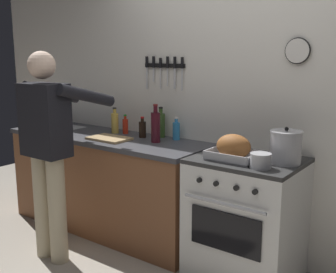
% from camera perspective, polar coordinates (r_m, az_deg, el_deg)
% --- Properties ---
extents(wall_back, '(6.00, 0.13, 2.60)m').
position_cam_1_polar(wall_back, '(3.41, 10.39, 5.33)').
color(wall_back, white).
rests_on(wall_back, ground).
extents(counter_block, '(2.03, 0.65, 0.90)m').
position_cam_1_polar(counter_block, '(4.00, -8.30, -6.07)').
color(counter_block, brown).
rests_on(counter_block, ground).
extents(stove, '(0.76, 0.67, 0.90)m').
position_cam_1_polar(stove, '(3.21, 10.50, -10.77)').
color(stove, white).
rests_on(stove, ground).
extents(person_cook, '(0.51, 0.63, 1.66)m').
position_cam_1_polar(person_cook, '(3.39, -15.93, -0.93)').
color(person_cook, '#C6B793').
rests_on(person_cook, ground).
extents(roasting_pan, '(0.35, 0.26, 0.19)m').
position_cam_1_polar(roasting_pan, '(3.00, 8.89, -1.59)').
color(roasting_pan, '#B7B7BC').
rests_on(roasting_pan, stove).
extents(stock_pot, '(0.22, 0.22, 0.25)m').
position_cam_1_polar(stock_pot, '(2.98, 15.69, -1.40)').
color(stock_pot, '#B7B7BC').
rests_on(stock_pot, stove).
extents(saucepan, '(0.14, 0.14, 0.10)m').
position_cam_1_polar(saucepan, '(2.83, 12.48, -3.23)').
color(saucepan, '#B7B7BC').
rests_on(saucepan, stove).
extents(cutting_board, '(0.36, 0.24, 0.02)m').
position_cam_1_polar(cutting_board, '(3.70, -8.00, -0.26)').
color(cutting_board, tan).
rests_on(cutting_board, counter_block).
extents(bottle_dish_soap, '(0.06, 0.06, 0.20)m').
position_cam_1_polar(bottle_dish_soap, '(3.64, 1.13, 0.83)').
color(bottle_dish_soap, '#338CCC').
rests_on(bottle_dish_soap, counter_block).
extents(bottle_cooking_oil, '(0.07, 0.07, 0.24)m').
position_cam_1_polar(bottle_cooking_oil, '(3.97, -7.23, 1.90)').
color(bottle_cooking_oil, gold).
rests_on(bottle_cooking_oil, counter_block).
extents(bottle_wine_red, '(0.08, 0.08, 0.32)m').
position_cam_1_polar(bottle_wine_red, '(3.53, -1.70, 1.38)').
color(bottle_wine_red, '#47141E').
rests_on(bottle_wine_red, counter_block).
extents(bottle_hot_sauce, '(0.05, 0.05, 0.18)m').
position_cam_1_polar(bottle_hot_sauce, '(3.93, -5.82, 1.45)').
color(bottle_hot_sauce, red).
rests_on(bottle_hot_sauce, counter_block).
extents(bottle_soy_sauce, '(0.06, 0.06, 0.19)m').
position_cam_1_polar(bottle_soy_sauce, '(3.75, -3.49, 1.04)').
color(bottle_soy_sauce, black).
rests_on(bottle_soy_sauce, counter_block).
extents(bottle_olive_oil, '(0.08, 0.08, 0.27)m').
position_cam_1_polar(bottle_olive_oil, '(3.74, -0.99, 1.62)').
color(bottle_olive_oil, '#385623').
rests_on(bottle_olive_oil, counter_block).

